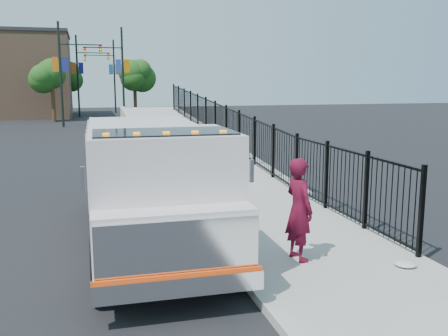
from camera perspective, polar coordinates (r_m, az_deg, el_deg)
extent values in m
plane|color=black|center=(10.95, -0.63, -8.96)|extent=(120.00, 120.00, 0.00)
cube|color=#9E998E|center=(9.87, 13.56, -11.04)|extent=(3.55, 12.00, 0.12)
cube|color=#ADAAA3|center=(9.13, 2.67, -12.39)|extent=(0.30, 12.00, 0.16)
cube|color=#9E998E|center=(26.69, -5.04, 2.25)|extent=(3.95, 24.06, 3.19)
cube|color=black|center=(23.03, 0.24, 3.32)|extent=(0.10, 28.00, 1.80)
cube|color=black|center=(11.50, -8.51, -5.14)|extent=(1.19, 7.18, 0.23)
cube|color=silver|center=(8.91, -7.04, -2.55)|extent=(2.52, 2.36, 2.11)
cube|color=silver|center=(7.79, -5.68, -8.38)|extent=(2.49, 0.78, 1.05)
cube|color=silver|center=(7.42, -5.22, -9.31)|extent=(2.42, 0.13, 0.90)
cube|color=silver|center=(7.53, -5.05, -13.30)|extent=(2.53, 0.24, 0.30)
cube|color=#E53F0B|center=(7.47, -5.06, -12.18)|extent=(2.53, 0.10, 0.06)
cube|color=black|center=(8.53, -6.90, 1.23)|extent=(2.34, 1.41, 0.90)
cube|color=silver|center=(12.62, -9.29, 1.07)|extent=(2.61, 4.47, 1.79)
cube|color=silver|center=(7.71, -15.83, -1.20)|extent=(0.06, 0.06, 0.37)
cube|color=silver|center=(8.08, 3.17, -0.34)|extent=(0.06, 0.06, 0.37)
cube|color=orange|center=(8.04, -13.34, 3.68)|extent=(0.11, 0.09, 0.06)
cube|color=orange|center=(8.06, -9.97, 3.81)|extent=(0.11, 0.09, 0.06)
cube|color=orange|center=(8.12, -6.62, 3.93)|extent=(0.11, 0.09, 0.06)
cube|color=orange|center=(8.19, -3.33, 4.04)|extent=(0.11, 0.09, 0.06)
cube|color=orange|center=(8.30, -0.10, 4.13)|extent=(0.11, 0.09, 0.06)
cylinder|color=black|center=(8.45, -13.82, -11.31)|extent=(0.36, 1.06, 1.05)
cylinder|color=black|center=(8.73, 1.10, -10.30)|extent=(0.36, 1.06, 1.05)
cylinder|color=black|center=(13.40, -14.12, -3.40)|extent=(0.36, 1.06, 1.05)
cylinder|color=black|center=(13.58, -4.74, -2.96)|extent=(0.36, 1.06, 1.05)
cylinder|color=black|center=(14.53, -14.16, -2.38)|extent=(0.36, 1.06, 1.05)
cylinder|color=black|center=(14.70, -5.51, -1.98)|extent=(0.36, 1.06, 1.05)
imported|color=#550A20|center=(9.69, 8.56, -4.70)|extent=(0.60, 0.80, 2.00)
ellipsoid|color=silver|center=(10.09, 20.01, -10.22)|extent=(0.42, 0.42, 0.11)
cylinder|color=black|center=(40.88, -18.16, 10.07)|extent=(0.18, 0.18, 8.00)
cube|color=black|center=(40.93, -16.04, 13.40)|extent=(3.20, 0.08, 0.08)
cube|color=black|center=(40.93, -13.95, 13.00)|extent=(0.18, 0.22, 0.60)
cube|color=navy|center=(40.88, -17.72, 11.22)|extent=(0.45, 0.04, 1.10)
cube|color=#C96012|center=(40.91, -18.72, 11.16)|extent=(0.45, 0.04, 1.10)
cylinder|color=black|center=(44.04, -11.47, 10.31)|extent=(0.18, 0.18, 8.00)
cube|color=black|center=(44.04, -13.71, 13.23)|extent=(3.20, 0.08, 0.08)
cube|color=black|center=(43.99, -15.61, 12.70)|extent=(0.18, 0.22, 0.60)
cube|color=#CE6D06|center=(44.09, -11.05, 11.37)|extent=(0.45, 0.04, 1.10)
cube|color=#2B43A2|center=(44.03, -11.97, 11.34)|extent=(0.45, 0.04, 1.10)
cylinder|color=black|center=(52.33, -16.38, 10.02)|extent=(0.18, 0.18, 8.00)
cube|color=black|center=(52.41, -14.71, 12.61)|extent=(3.20, 0.08, 0.08)
cube|color=black|center=(52.44, -13.09, 12.29)|extent=(0.18, 0.22, 0.60)
cube|color=navy|center=(52.34, -16.03, 10.91)|extent=(0.45, 0.04, 1.10)
cube|color=#C55622|center=(52.35, -16.81, 10.88)|extent=(0.45, 0.04, 1.10)
cylinder|color=black|center=(57.27, -12.41, 10.14)|extent=(0.18, 0.18, 8.00)
cube|color=black|center=(57.26, -14.13, 12.38)|extent=(3.20, 0.08, 0.08)
cube|color=black|center=(57.22, -15.59, 11.97)|extent=(0.18, 0.22, 0.60)
cube|color=#E63D06|center=(57.30, -12.08, 10.96)|extent=(0.45, 0.04, 1.10)
cube|color=#1F5C94|center=(57.26, -12.79, 10.93)|extent=(0.45, 0.04, 1.10)
cylinder|color=#382314|center=(46.30, -18.91, 6.98)|extent=(0.36, 0.36, 3.20)
sphere|color=#194714|center=(46.26, -19.08, 9.95)|extent=(2.64, 2.64, 2.64)
cylinder|color=#382314|center=(51.55, -10.11, 7.60)|extent=(0.36, 0.36, 3.20)
sphere|color=#194714|center=(51.52, -10.19, 10.27)|extent=(2.61, 2.61, 2.61)
cylinder|color=#382314|center=(58.54, -17.32, 7.57)|extent=(0.36, 0.36, 3.20)
sphere|color=#194714|center=(58.51, -17.44, 9.91)|extent=(3.02, 3.02, 3.02)
cube|color=#8C664C|center=(54.39, -22.52, 9.65)|extent=(10.00, 10.00, 8.00)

